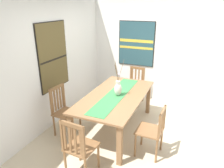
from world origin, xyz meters
TOP-DOWN VIEW (x-y plane):
  - ground_plane at (0.00, 0.00)m, footprint 6.40×6.40m
  - wall_back at (0.00, 1.86)m, footprint 6.40×0.12m
  - wall_side at (1.86, 0.00)m, footprint 0.12×6.40m
  - dining_table at (0.01, 0.49)m, footprint 2.05×1.05m
  - table_runner at (0.01, 0.49)m, footprint 1.88×0.36m
  - centerpiece_vase at (0.00, 0.44)m, footprint 0.19×0.15m
  - chair_0 at (-1.35, 0.52)m, footprint 0.45×0.45m
  - chair_1 at (1.43, 0.52)m, footprint 0.45×0.45m
  - chair_2 at (-0.48, -0.37)m, footprint 0.44×0.44m
  - chair_3 at (-0.51, 1.38)m, footprint 0.45×0.45m
  - painting_on_back_wall at (-0.14, 1.79)m, footprint 0.89×0.05m
  - painting_on_side_wall at (1.79, 0.64)m, footprint 0.05×0.95m

SIDE VIEW (x-z plane):
  - ground_plane at x=0.00m, z-range -0.03..0.00m
  - chair_2 at x=-0.48m, z-range 0.03..0.92m
  - chair_1 at x=1.43m, z-range 0.03..0.95m
  - chair_0 at x=-1.35m, z-range 0.02..0.99m
  - chair_3 at x=-0.51m, z-range 0.02..1.01m
  - dining_table at x=0.01m, z-range 0.29..1.06m
  - table_runner at x=0.01m, z-range 0.77..0.78m
  - centerpiece_vase at x=0.00m, z-range 0.56..1.27m
  - wall_back at x=0.00m, z-range 0.00..2.70m
  - wall_side at x=1.86m, z-range 0.00..2.70m
  - painting_on_back_wall at x=-0.14m, z-range 0.78..2.13m
  - painting_on_side_wall at x=1.79m, z-range 0.90..2.04m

